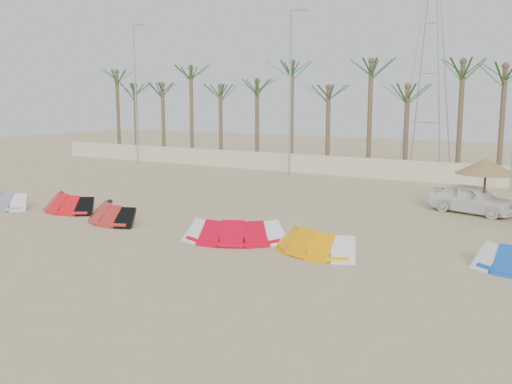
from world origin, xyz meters
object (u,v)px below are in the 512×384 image
Objects in this scene: kite_red_left at (73,201)px; car at (472,199)px; parasol_left at (486,166)px; kite_orange at (317,239)px; kite_red_right at (240,229)px; kite_grey at (8,198)px; kite_red_mid at (117,211)px.

kite_red_left is 18.44m from car.
kite_orange is at bearing -111.28° from parasol_left.
kite_red_left is at bearing 177.57° from kite_orange.
kite_red_right is at bearing -4.11° from kite_red_left.
car is at bearing 71.98° from kite_orange.
parasol_left is 0.67× the size of car.
kite_grey is 0.91× the size of kite_red_mid.
kite_red_mid is 6.33m from kite_red_right.
kite_red_right is at bearing -125.24° from parasol_left.
car is (16.04, 9.10, 0.25)m from kite_red_left.
kite_red_mid is at bearing -10.47° from kite_red_left.
kite_red_mid is 16.30m from parasol_left.
kite_orange is at bearing 177.49° from car.
car reaches higher than kite_red_left.
kite_grey is at bearing -176.14° from kite_red_mid.
kite_orange is (9.43, 0.09, 0.00)m from kite_red_mid.
kite_grey is 22.37m from parasol_left.
kite_red_mid is 1.35× the size of parasol_left.
kite_grey and kite_red_left have the same top height.
parasol_left reaches higher than kite_orange.
car reaches higher than kite_red_right.
parasol_left is at bearing 36.01° from kite_red_mid.
kite_red_mid is 15.90m from car.
kite_orange is (16.27, 0.56, 0.00)m from kite_grey.
kite_orange is at bearing 0.57° from kite_red_mid.
kite_red_right is at bearing 163.04° from car.
car is at bearing 27.73° from kite_grey.
kite_grey is at bearing -178.26° from kite_red_right.
kite_red_mid is at bearing -179.43° from kite_orange.
kite_red_right is (13.17, 0.40, 0.00)m from kite_grey.
parasol_left reaches higher than kite_grey.
kite_grey is 0.82× the size of car.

